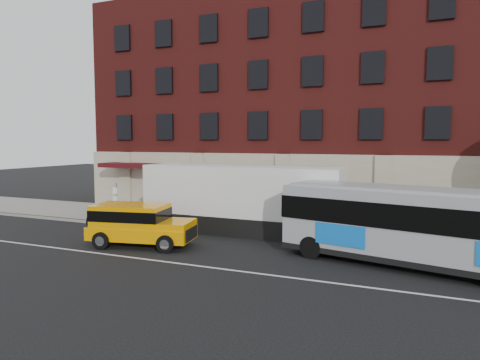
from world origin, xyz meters
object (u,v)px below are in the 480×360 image
at_px(sign_pole, 116,201).
at_px(shipping_container, 240,200).
at_px(city_bus, 428,226).
at_px(yellow_suv, 137,222).

distance_m(sign_pole, shipping_container, 7.70).
bearing_deg(city_bus, shipping_container, 160.14).
xyz_separation_m(city_bus, shipping_container, (-9.25, 3.34, 0.05)).
distance_m(city_bus, shipping_container, 9.83).
xyz_separation_m(yellow_suv, shipping_container, (3.41, 4.43, 0.67)).
height_order(city_bus, shipping_container, shipping_container).
bearing_deg(yellow_suv, sign_pole, 138.44).
xyz_separation_m(sign_pole, yellow_suv, (4.26, -3.78, -0.32)).
bearing_deg(shipping_container, yellow_suv, -127.53).
xyz_separation_m(sign_pole, shipping_container, (7.67, 0.65, 0.34)).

